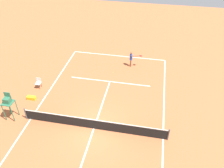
# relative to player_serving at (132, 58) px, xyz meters

# --- Properties ---
(ground_plane) EXTENTS (60.00, 60.00, 0.00)m
(ground_plane) POSITION_rel_player_serving_xyz_m (1.63, 9.17, -0.98)
(ground_plane) COLOR #B76038
(court_lines) EXTENTS (10.35, 22.09, 0.01)m
(court_lines) POSITION_rel_player_serving_xyz_m (1.63, 9.17, -0.97)
(court_lines) COLOR white
(court_lines) RESTS_ON ground
(tennis_net) EXTENTS (10.95, 0.10, 1.07)m
(tennis_net) POSITION_rel_player_serving_xyz_m (1.63, 9.17, -0.48)
(tennis_net) COLOR #4C4C51
(tennis_net) RESTS_ON ground
(player_serving) EXTENTS (1.30, 0.45, 1.65)m
(player_serving) POSITION_rel_player_serving_xyz_m (0.00, 0.00, 0.00)
(player_serving) COLOR brown
(player_serving) RESTS_ON ground
(tennis_ball) EXTENTS (0.07, 0.07, 0.07)m
(tennis_ball) POSITION_rel_player_serving_xyz_m (1.65, 1.58, -0.94)
(tennis_ball) COLOR #CCE033
(tennis_ball) RESTS_ON ground
(umpire_chair) EXTENTS (0.80, 0.80, 2.41)m
(umpire_chair) POSITION_rel_player_serving_xyz_m (8.18, 9.26, 0.63)
(umpire_chair) COLOR #2D6B4C
(umpire_chair) RESTS_ON ground
(courtside_chair_mid) EXTENTS (0.44, 0.46, 0.95)m
(courtside_chair_mid) POSITION_rel_player_serving_xyz_m (7.87, 5.23, -0.44)
(courtside_chair_mid) COLOR #262626
(courtside_chair_mid) RESTS_ON ground
(equipment_bag) EXTENTS (0.76, 0.32, 0.30)m
(equipment_bag) POSITION_rel_player_serving_xyz_m (7.77, 6.95, -0.83)
(equipment_bag) COLOR yellow
(equipment_bag) RESTS_ON ground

